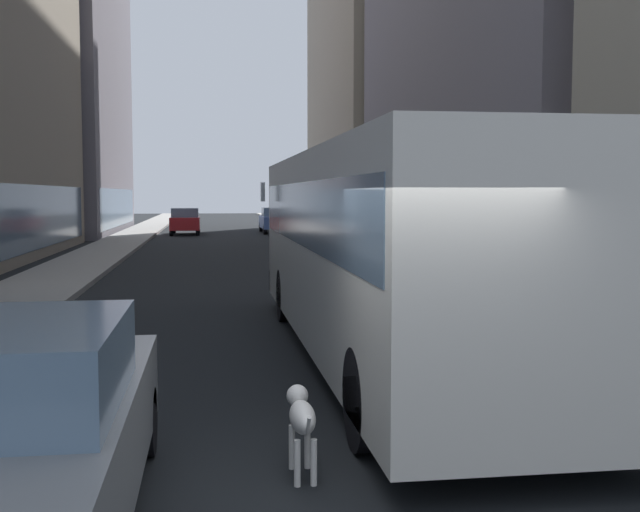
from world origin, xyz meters
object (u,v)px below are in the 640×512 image
object	(u,v)px
car_grey_wagon	(1,436)
transit_bus	(385,240)
car_blue_hatchback	(275,220)
car_red_coupe	(185,221)
dalmatian_dog	(302,417)

from	to	relation	value
car_grey_wagon	transit_bus	bearing A→B (deg)	55.81
transit_bus	car_blue_hatchback	xyz separation A→B (m)	(1.60, 37.85, -0.95)
car_grey_wagon	car_red_coupe	distance (m)	42.59
car_grey_wagon	car_red_coupe	size ratio (longest dim) A/B	1.10
transit_bus	car_grey_wagon	distance (m)	7.18
transit_bus	car_red_coupe	size ratio (longest dim) A/B	2.78
transit_bus	car_red_coupe	world-z (taller)	transit_bus
car_red_coupe	dalmatian_dog	size ratio (longest dim) A/B	4.31
car_blue_hatchback	car_grey_wagon	distance (m)	44.09
car_red_coupe	car_grey_wagon	bearing A→B (deg)	-90.00
transit_bus	car_blue_hatchback	world-z (taller)	transit_bus
car_red_coupe	dalmatian_dog	distance (m)	41.45
transit_bus	car_blue_hatchback	distance (m)	37.89
car_grey_wagon	dalmatian_dog	world-z (taller)	car_grey_wagon
car_blue_hatchback	car_red_coupe	size ratio (longest dim) A/B	1.15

